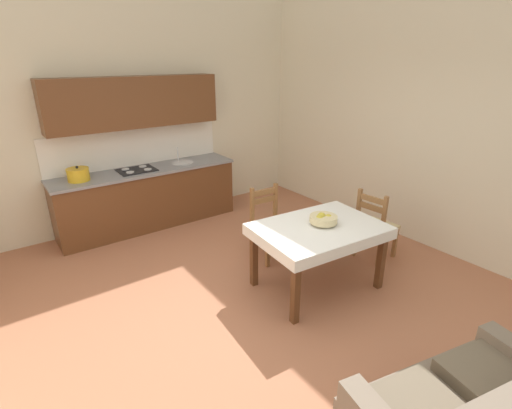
{
  "coord_description": "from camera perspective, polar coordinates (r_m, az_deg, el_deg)",
  "views": [
    {
      "loc": [
        -1.88,
        -2.73,
        2.46
      ],
      "look_at": [
        0.25,
        0.15,
        1.05
      ],
      "focal_mm": 26.62,
      "sensor_mm": 36.0,
      "label": 1
    }
  ],
  "objects": [
    {
      "name": "ground_plane",
      "position": [
        4.16,
        -1.54,
        -15.71
      ],
      "size": [
        6.26,
        6.42,
        0.1
      ],
      "primitive_type": "cube",
      "color": "#AD6B4C"
    },
    {
      "name": "wall_back",
      "position": [
        6.02,
        -18.83,
        16.02
      ],
      "size": [
        6.26,
        0.12,
        4.01
      ],
      "primitive_type": "cube",
      "color": "beige",
      "rests_on": "ground_plane"
    },
    {
      "name": "wall_right",
      "position": [
        5.51,
        24.63,
        14.85
      ],
      "size": [
        0.12,
        6.42,
        4.01
      ],
      "primitive_type": "cube",
      "color": "beige",
      "rests_on": "ground_plane"
    },
    {
      "name": "kitchen_cabinetry",
      "position": [
        5.91,
        -16.41,
        4.82
      ],
      "size": [
        2.68,
        0.63,
        2.2
      ],
      "color": "brown",
      "rests_on": "ground_plane"
    },
    {
      "name": "dining_table",
      "position": [
        4.2,
        9.39,
        -4.76
      ],
      "size": [
        1.45,
        1.08,
        0.75
      ],
      "color": "#56331C",
      "rests_on": "ground_plane"
    },
    {
      "name": "dining_chair_kitchen_side",
      "position": [
        4.87,
        2.08,
        -3.06
      ],
      "size": [
        0.45,
        0.45,
        0.93
      ],
      "color": "#D1BC89",
      "rests_on": "ground_plane"
    },
    {
      "name": "dining_chair_window_side",
      "position": [
        5.05,
        17.47,
        -3.15
      ],
      "size": [
        0.45,
        0.45,
        0.93
      ],
      "color": "#D1BC89",
      "rests_on": "ground_plane"
    },
    {
      "name": "fruit_bowl",
      "position": [
        4.17,
        10.07,
        -2.16
      ],
      "size": [
        0.3,
        0.3,
        0.12
      ],
      "color": "beige",
      "rests_on": "dining_table"
    }
  ]
}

